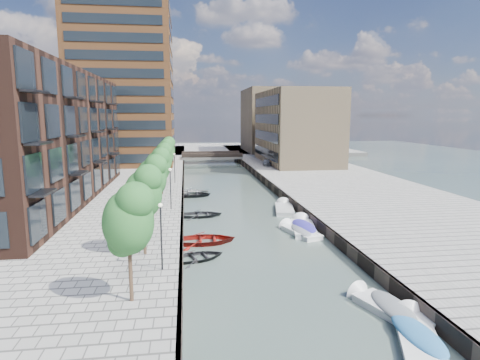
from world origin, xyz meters
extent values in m
plane|color=#38473F|center=(0.00, 40.00, 0.00)|extent=(300.00, 300.00, 0.00)
cube|color=gray|center=(16.00, 40.00, 0.50)|extent=(20.00, 140.00, 1.00)
cube|color=#332823|center=(-6.10, 40.00, 0.50)|extent=(0.25, 140.00, 1.00)
cube|color=#332823|center=(6.10, 40.00, 0.50)|extent=(0.25, 140.00, 1.00)
cube|color=gray|center=(0.00, 100.00, 0.50)|extent=(80.00, 40.00, 1.00)
cube|color=black|center=(-20.00, 30.00, 8.00)|extent=(8.00, 38.00, 14.00)
cube|color=brown|center=(-17.00, 65.00, 16.00)|extent=(18.00, 18.00, 30.00)
cube|color=#987F5D|center=(16.00, 62.00, 8.00)|extent=(12.00, 25.00, 14.00)
cube|color=#987F5D|center=(16.00, 88.00, 9.00)|extent=(12.00, 20.00, 16.00)
cube|color=gray|center=(0.00, 72.00, 1.30)|extent=(13.00, 6.00, 0.60)
cube|color=#332823|center=(0.00, 69.20, 1.90)|extent=(13.00, 0.40, 0.80)
cube|color=#332823|center=(0.00, 74.80, 1.90)|extent=(13.00, 0.40, 0.80)
cylinder|color=#382619|center=(-8.50, 4.00, 2.60)|extent=(0.20, 0.20, 3.20)
ellipsoid|color=#205625|center=(-8.50, 4.00, 5.33)|extent=(2.50, 2.50, 3.25)
cylinder|color=#382619|center=(-8.50, 11.00, 2.60)|extent=(0.20, 0.20, 3.20)
ellipsoid|color=#205625|center=(-8.50, 11.00, 5.33)|extent=(2.50, 2.50, 3.25)
cylinder|color=#382619|center=(-8.50, 18.00, 2.60)|extent=(0.20, 0.20, 3.20)
ellipsoid|color=#205625|center=(-8.50, 18.00, 5.33)|extent=(2.50, 2.50, 3.25)
cylinder|color=#382619|center=(-8.50, 25.00, 2.60)|extent=(0.20, 0.20, 3.20)
ellipsoid|color=#205625|center=(-8.50, 25.00, 5.33)|extent=(2.50, 2.50, 3.25)
cylinder|color=#382619|center=(-8.50, 32.00, 2.60)|extent=(0.20, 0.20, 3.20)
ellipsoid|color=#205625|center=(-8.50, 32.00, 5.33)|extent=(2.50, 2.50, 3.25)
cylinder|color=#382619|center=(-8.50, 39.00, 2.60)|extent=(0.20, 0.20, 3.20)
ellipsoid|color=#205625|center=(-8.50, 39.00, 5.33)|extent=(2.50, 2.50, 3.25)
cylinder|color=#382619|center=(-8.50, 46.00, 2.60)|extent=(0.20, 0.20, 3.20)
ellipsoid|color=#205625|center=(-8.50, 46.00, 5.33)|extent=(2.50, 2.50, 3.25)
cylinder|color=black|center=(-7.20, 8.00, 3.00)|extent=(0.10, 0.10, 4.00)
sphere|color=#FFF2CC|center=(-7.20, 8.00, 5.00)|extent=(0.24, 0.24, 0.24)
cylinder|color=black|center=(-7.20, 24.00, 3.00)|extent=(0.10, 0.10, 4.00)
sphere|color=#FFF2CC|center=(-7.20, 24.00, 5.00)|extent=(0.24, 0.24, 0.24)
cylinder|color=black|center=(-7.20, 40.00, 3.00)|extent=(0.10, 0.10, 4.00)
sphere|color=#FFF2CC|center=(-7.20, 40.00, 5.00)|extent=(0.24, 0.24, 0.24)
imported|color=black|center=(-4.97, 12.12, 0.00)|extent=(4.72, 3.98, 0.83)
imported|color=#242527|center=(-4.25, 24.50, 0.00)|extent=(4.37, 3.13, 0.91)
imported|color=maroon|center=(-4.28, 15.82, 0.00)|extent=(5.07, 3.63, 1.05)
imported|color=#B8B9B7|center=(-5.06, 36.98, 0.00)|extent=(4.97, 3.66, 1.00)
imported|color=black|center=(-5.13, 34.99, 0.00)|extent=(5.44, 4.09, 1.07)
cube|color=silver|center=(4.64, 0.00, 0.05)|extent=(3.10, 4.61, 0.61)
cube|color=silver|center=(4.64, 0.00, 0.38)|extent=(3.20, 4.72, 0.09)
cone|color=silver|center=(5.44, 2.01, 0.09)|extent=(1.80, 1.38, 1.60)
ellipsoid|color=#22619C|center=(4.64, 0.00, 0.42)|extent=(2.87, 4.23, 0.53)
cube|color=silver|center=(4.86, 2.64, 0.05)|extent=(2.94, 4.60, 0.61)
cube|color=silver|center=(4.86, 2.64, 0.37)|extent=(3.04, 4.71, 0.09)
cone|color=silver|center=(4.14, 4.68, 0.09)|extent=(1.78, 1.33, 1.59)
ellipsoid|color=#5A5D62|center=(4.86, 2.64, 0.42)|extent=(2.73, 4.21, 0.52)
cube|color=#BBBBB9|center=(4.79, 25.50, 0.05)|extent=(2.71, 5.09, 0.68)
cube|color=#BBBBB9|center=(4.79, 25.50, 0.42)|extent=(2.81, 5.21, 0.11)
cone|color=#BBBBB9|center=(5.27, 27.87, 0.11)|extent=(1.94, 1.28, 1.79)
cube|color=silver|center=(4.67, 17.96, 0.05)|extent=(2.77, 5.26, 0.71)
cube|color=silver|center=(4.67, 17.96, 0.43)|extent=(2.88, 5.38, 0.11)
cone|color=silver|center=(5.15, 20.41, 0.11)|extent=(2.00, 1.31, 1.85)
ellipsoid|color=navy|center=(4.67, 17.96, 0.49)|extent=(2.58, 4.81, 0.61)
cube|color=white|center=(4.17, 17.04, 0.05)|extent=(2.72, 4.52, 0.60)
cube|color=white|center=(4.17, 17.04, 0.37)|extent=(2.82, 4.63, 0.09)
cone|color=white|center=(3.56, 19.07, 0.09)|extent=(1.74, 1.25, 1.57)
ellipsoid|color=slate|center=(4.17, 17.04, 0.42)|extent=(2.53, 4.14, 0.52)
imported|color=#A3A5A8|center=(9.40, 57.57, 1.60)|extent=(1.82, 3.66, 1.20)
camera|label=1|loc=(-5.65, -15.58, 10.24)|focal=30.00mm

